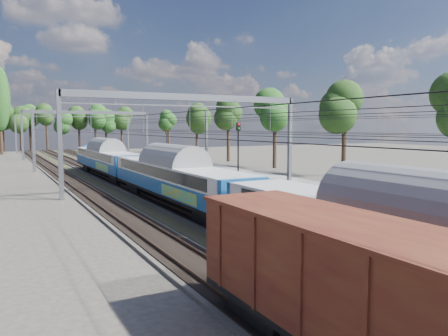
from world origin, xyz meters
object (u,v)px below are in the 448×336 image
signal_far (166,141)px  freight_boxcar (414,313)px  emu_train (175,172)px  signal_near (238,147)px  worker (131,157)px

signal_far → freight_boxcar: bearing=-92.9°
emu_train → signal_far: size_ratio=12.00×
freight_boxcar → emu_train: bearing=79.5°
emu_train → freight_boxcar: (-4.50, -24.27, -0.48)m
signal_near → signal_far: (6.99, 38.19, -0.59)m
emu_train → freight_boxcar: bearing=-100.5°
signal_near → worker: bearing=101.6°
emu_train → worker: size_ratio=38.10×
emu_train → freight_boxcar: 24.69m
emu_train → signal_near: bearing=35.6°
emu_train → worker: bearing=78.2°
freight_boxcar → worker: (13.52, 67.31, -1.32)m
freight_boxcar → signal_near: signal_near is taller
worker → signal_near: signal_near is taller
signal_near → signal_far: size_ratio=1.17×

